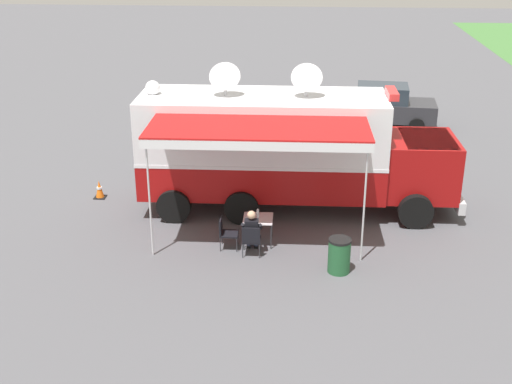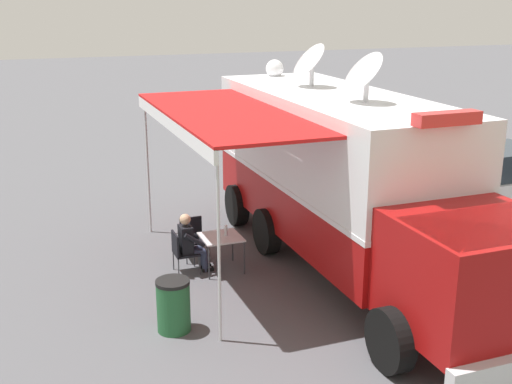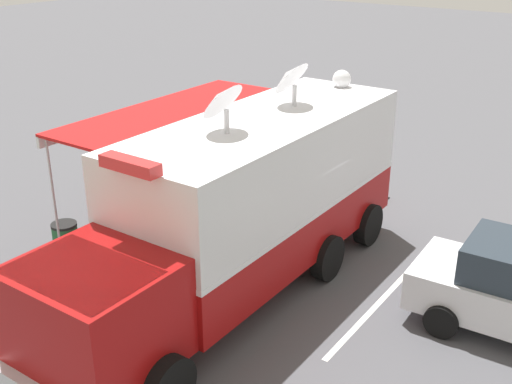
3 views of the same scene
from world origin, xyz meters
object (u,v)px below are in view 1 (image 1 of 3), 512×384
at_px(traffic_cone, 100,189).
at_px(folding_table, 258,220).
at_px(seated_responder, 252,230).
at_px(car_far_corner, 246,129).
at_px(water_bottle, 258,213).
at_px(command_truck, 287,147).
at_px(folding_chair_at_table, 251,238).
at_px(car_behind_truck, 384,106).
at_px(folding_chair_beside_table, 225,230).
at_px(trash_bin, 339,255).

bearing_deg(traffic_cone, folding_table, 62.05).
height_order(seated_responder, car_far_corner, car_far_corner).
distance_m(water_bottle, seated_responder, 0.75).
relative_size(command_truck, folding_table, 11.73).
relative_size(folding_chair_at_table, car_behind_truck, 0.20).
bearing_deg(folding_chair_at_table, seated_responder, -179.13).
height_order(folding_table, folding_chair_beside_table, folding_chair_beside_table).
bearing_deg(trash_bin, command_truck, -159.93).
relative_size(trash_bin, car_behind_truck, 0.21).
xyz_separation_m(water_bottle, car_far_corner, (-7.55, -0.97, 0.05)).
distance_m(folding_chair_beside_table, traffic_cone, 5.42).
bearing_deg(folding_chair_beside_table, trash_bin, 69.83).
relative_size(folding_chair_beside_table, trash_bin, 0.96).
distance_m(seated_responder, traffic_cone, 6.15).
xyz_separation_m(water_bottle, folding_chair_beside_table, (0.49, -0.84, -0.32)).
relative_size(folding_table, car_far_corner, 0.19).
bearing_deg(folding_chair_at_table, folding_table, 171.41).
xyz_separation_m(folding_chair_at_table, car_behind_truck, (-12.23, 4.70, 0.37)).
xyz_separation_m(car_behind_truck, car_far_corner, (3.78, -5.56, 0.00)).
bearing_deg(car_behind_truck, car_far_corner, -55.81).
xyz_separation_m(command_truck, water_bottle, (2.33, -0.72, -1.11)).
relative_size(command_truck, car_behind_truck, 2.20).
relative_size(folding_table, seated_responder, 0.65).
distance_m(folding_chair_beside_table, car_far_corner, 8.05).
height_order(trash_bin, car_behind_truck, car_behind_truck).
bearing_deg(trash_bin, traffic_cone, -120.00).
bearing_deg(folding_chair_beside_table, seated_responder, 72.44).
bearing_deg(folding_table, command_truck, 163.80).
distance_m(traffic_cone, car_behind_truck, 13.10).
xyz_separation_m(command_truck, seated_responder, (3.05, -0.83, -1.30)).
relative_size(traffic_cone, car_far_corner, 0.14).
distance_m(water_bottle, car_behind_truck, 12.22).
height_order(folding_chair_beside_table, traffic_cone, folding_chair_beside_table).
height_order(seated_responder, trash_bin, seated_responder).
xyz_separation_m(command_truck, traffic_cone, (-0.34, -5.95, -1.67)).
bearing_deg(folding_chair_beside_table, water_bottle, 120.34).
height_order(car_behind_truck, car_far_corner, same).
height_order(water_bottle, folding_chair_beside_table, water_bottle).
bearing_deg(car_far_corner, seated_responder, 5.91).
relative_size(folding_chair_beside_table, car_behind_truck, 0.20).
bearing_deg(trash_bin, folding_chair_at_table, -106.73).
height_order(folding_chair_beside_table, trash_bin, trash_bin).
xyz_separation_m(folding_chair_at_table, traffic_cone, (-3.58, -5.12, -0.23)).
bearing_deg(folding_chair_at_table, folding_chair_beside_table, -119.87).
distance_m(trash_bin, car_behind_truck, 13.15).
bearing_deg(car_behind_truck, seated_responder, -21.34).
height_order(water_bottle, trash_bin, water_bottle).
height_order(traffic_cone, car_behind_truck, car_behind_truck).
bearing_deg(traffic_cone, water_bottle, 62.92).
height_order(command_truck, traffic_cone, command_truck).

